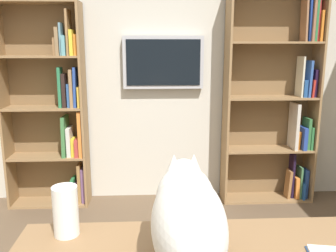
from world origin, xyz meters
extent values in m
cube|color=beige|center=(0.00, -2.23, 1.35)|extent=(4.52, 0.06, 2.70)
cube|color=#937047|center=(-1.56, -2.04, 1.08)|extent=(0.02, 0.28, 2.16)
cube|color=#937047|center=(-0.67, -2.04, 1.08)|extent=(0.02, 0.28, 2.16)
cube|color=brown|center=(-1.12, -2.17, 1.08)|extent=(0.92, 0.01, 2.16)
cube|color=#937047|center=(-1.12, -2.04, 0.01)|extent=(0.87, 0.27, 0.02)
cube|color=#937047|center=(-1.12, -2.04, 0.54)|extent=(0.87, 0.27, 0.02)
cube|color=#937047|center=(-1.12, -2.04, 1.08)|extent=(0.87, 0.27, 0.02)
cube|color=#937047|center=(-1.12, -2.04, 1.61)|extent=(0.87, 0.27, 0.02)
cube|color=#2A4A92|center=(-1.52, -2.02, 0.17)|extent=(0.04, 0.12, 0.31)
cube|color=#21509C|center=(-1.49, -2.02, 0.11)|extent=(0.02, 0.20, 0.18)
cube|color=#417246|center=(-1.47, -2.03, 0.19)|extent=(0.02, 0.14, 0.34)
cube|color=orange|center=(-1.43, -2.03, 0.13)|extent=(0.05, 0.15, 0.23)
cube|color=black|center=(-1.39, -2.05, 0.26)|extent=(0.02, 0.13, 0.48)
cube|color=#9D693C|center=(-1.35, -2.02, 0.17)|extent=(0.04, 0.12, 0.30)
cube|color=#31733D|center=(-1.53, -2.04, 0.67)|extent=(0.02, 0.21, 0.23)
cube|color=#35703B|center=(-1.50, -2.02, 0.71)|extent=(0.03, 0.17, 0.32)
cube|color=#264298|center=(-1.46, -2.02, 0.67)|extent=(0.04, 0.21, 0.23)
cube|color=orange|center=(-1.41, -2.04, 0.64)|extent=(0.04, 0.12, 0.18)
cube|color=beige|center=(-1.37, -2.03, 0.79)|extent=(0.03, 0.22, 0.47)
cube|color=black|center=(-1.53, -2.04, 1.22)|extent=(0.03, 0.19, 0.27)
cube|color=#B52C22|center=(-1.50, -2.03, 1.17)|extent=(0.03, 0.20, 0.17)
cube|color=#3359A0|center=(-1.46, -2.03, 1.27)|extent=(0.03, 0.19, 0.36)
cube|color=#214A88|center=(-1.42, -2.04, 1.17)|extent=(0.04, 0.19, 0.17)
cube|color=beige|center=(-1.40, -2.04, 1.28)|extent=(0.02, 0.17, 0.39)
cube|color=orange|center=(-1.53, -2.02, 1.76)|extent=(0.02, 0.18, 0.28)
cube|color=red|center=(-1.50, -2.03, 1.84)|extent=(0.04, 0.15, 0.45)
cube|color=#2B733E|center=(-1.47, -2.02, 1.87)|extent=(0.02, 0.19, 0.49)
cube|color=#926246|center=(-1.45, -2.03, 1.85)|extent=(0.02, 0.22, 0.46)
cube|color=#21409D|center=(-1.42, -2.04, 1.85)|extent=(0.03, 0.18, 0.46)
cube|color=#9E6D49|center=(-1.39, -2.04, 1.85)|extent=(0.03, 0.15, 0.45)
cube|color=#937047|center=(0.74, -2.04, 0.99)|extent=(0.02, 0.28, 1.98)
cube|color=#937047|center=(1.49, -2.04, 0.99)|extent=(0.02, 0.28, 1.98)
cube|color=brown|center=(1.12, -2.17, 0.99)|extent=(0.78, 0.01, 1.98)
cube|color=#937047|center=(1.12, -2.04, 0.01)|extent=(0.74, 0.27, 0.02)
cube|color=#937047|center=(1.12, -2.04, 0.50)|extent=(0.74, 0.27, 0.02)
cube|color=#937047|center=(1.12, -2.04, 0.99)|extent=(0.74, 0.27, 0.02)
cube|color=#937047|center=(1.12, -2.04, 1.48)|extent=(0.74, 0.27, 0.02)
cube|color=#937047|center=(1.12, -2.04, 1.97)|extent=(0.74, 0.27, 0.02)
cube|color=slate|center=(0.77, -2.02, 0.20)|extent=(0.04, 0.12, 0.35)
cube|color=#9F7642|center=(0.81, -2.05, 0.22)|extent=(0.03, 0.20, 0.40)
cube|color=#7A437D|center=(0.85, -2.03, 0.12)|extent=(0.03, 0.16, 0.20)
cube|color=#2B7C44|center=(0.88, -2.04, 0.14)|extent=(0.03, 0.18, 0.25)
cube|color=orange|center=(0.77, -2.04, 0.74)|extent=(0.03, 0.24, 0.45)
cube|color=#B23C36|center=(0.81, -2.03, 0.60)|extent=(0.04, 0.21, 0.18)
cube|color=yellow|center=(0.85, -2.03, 0.60)|extent=(0.03, 0.14, 0.18)
cube|color=silver|center=(0.89, -2.05, 0.65)|extent=(0.04, 0.20, 0.29)
cube|color=#417C43|center=(0.93, -2.04, 0.71)|extent=(0.04, 0.22, 0.40)
cube|color=yellow|center=(0.77, -2.04, 1.10)|extent=(0.02, 0.20, 0.20)
cube|color=#2D4D9F|center=(0.80, -2.03, 1.19)|extent=(0.03, 0.14, 0.38)
cube|color=#98744D|center=(0.83, -2.03, 1.18)|extent=(0.03, 0.18, 0.36)
cube|color=#305896|center=(0.87, -2.03, 1.11)|extent=(0.03, 0.14, 0.22)
cube|color=black|center=(0.91, -2.02, 1.16)|extent=(0.04, 0.12, 0.32)
cube|color=#2B774B|center=(0.94, -2.02, 1.19)|extent=(0.03, 0.12, 0.38)
cube|color=orange|center=(0.77, -2.04, 1.59)|extent=(0.03, 0.17, 0.19)
cube|color=yellow|center=(0.80, -2.03, 1.61)|extent=(0.03, 0.23, 0.23)
cube|color=#997145|center=(0.84, -2.04, 1.70)|extent=(0.02, 0.20, 0.42)
cube|color=#61A1AB|center=(0.88, -2.03, 1.58)|extent=(0.03, 0.22, 0.18)
cube|color=#638D9B|center=(0.91, -2.03, 1.64)|extent=(0.02, 0.14, 0.30)
cube|color=#91724E|center=(0.94, -2.05, 1.62)|extent=(0.03, 0.17, 0.26)
cube|color=olive|center=(0.97, -2.05, 1.58)|extent=(0.02, 0.13, 0.16)
cube|color=#B7B7BC|center=(-0.05, -2.15, 1.42)|extent=(0.80, 0.06, 0.52)
cube|color=black|center=(-0.05, -2.12, 1.42)|extent=(0.73, 0.01, 0.45)
ellipsoid|color=white|center=(-0.05, 0.27, 0.94)|extent=(0.28, 0.56, 0.35)
ellipsoid|color=white|center=(-0.05, 0.14, 0.98)|extent=(0.24, 0.31, 0.26)
sphere|color=white|center=(-0.05, 0.07, 1.05)|extent=(0.15, 0.15, 0.15)
cone|color=white|center=(-0.09, 0.07, 1.11)|extent=(0.07, 0.07, 0.08)
cone|color=white|center=(-0.01, 0.07, 1.11)|extent=(0.07, 0.07, 0.08)
cone|color=beige|center=(-0.09, 0.08, 1.10)|extent=(0.04, 0.04, 0.06)
cone|color=beige|center=(-0.01, 0.08, 1.10)|extent=(0.04, 0.04, 0.06)
cylinder|color=white|center=(0.46, 0.00, 0.87)|extent=(0.11, 0.11, 0.22)
camera|label=1|loc=(0.09, 1.49, 1.58)|focal=38.77mm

